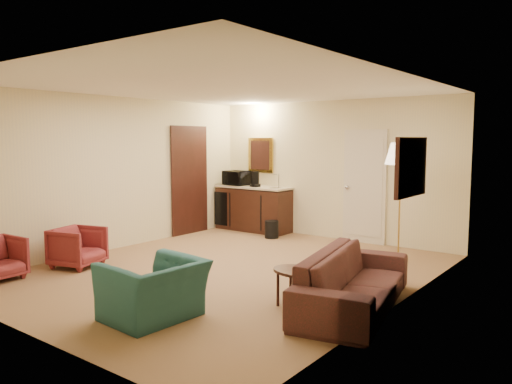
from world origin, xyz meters
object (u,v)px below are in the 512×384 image
waste_bin (272,229)px  sofa (354,271)px  teal_armchair (153,280)px  microwave (237,176)px  coffee_maker (255,179)px  floor_lamp (400,201)px  rose_chair_near (78,245)px  coffee_table (302,288)px  wetbar_cabinet (253,208)px

waste_bin → sofa: bearing=-41.6°
sofa → teal_armchair: 2.19m
microwave → coffee_maker: size_ratio=1.73×
floor_lamp → microwave: size_ratio=3.36×
waste_bin → microwave: size_ratio=0.61×
sofa → floor_lamp: (-0.45, 2.47, 0.50)m
teal_armchair → rose_chair_near: teal_armchair is taller
floor_lamp → coffee_maker: size_ratio=5.83×
sofa → coffee_maker: coffee_maker is taller
coffee_maker → coffee_table: bearing=-46.5°
floor_lamp → waste_bin: size_ratio=5.54×
coffee_table → coffee_maker: size_ratio=2.29×
floor_lamp → microwave: floor_lamp is taller
rose_chair_near → coffee_maker: bearing=-21.3°
floor_lamp → sofa: bearing=-79.7°
wetbar_cabinet → microwave: 0.77m
floor_lamp → coffee_maker: (-3.24, 0.55, 0.16)m
floor_lamp → coffee_maker: floor_lamp is taller
sofa → microwave: bearing=42.0°
wetbar_cabinet → microwave: microwave is taller
teal_armchair → coffee_maker: (-2.18, 4.61, 0.66)m
microwave → waste_bin: bearing=-12.9°
waste_bin → microwave: 1.56m
rose_chair_near → microwave: size_ratio=1.19×
coffee_table → rose_chair_near: bearing=-171.9°
rose_chair_near → floor_lamp: bearing=-63.5°
wetbar_cabinet → microwave: bearing=-175.7°
coffee_table → floor_lamp: 2.87m
wetbar_cabinet → coffee_table: wetbar_cabinet is taller
floor_lamp → waste_bin: 2.70m
sofa → rose_chair_near: (-4.05, -0.81, -0.10)m
teal_armchair → rose_chair_near: bearing=-103.5°
teal_armchair → microwave: bearing=-146.4°
coffee_table → wetbar_cabinet: bearing=134.1°
waste_bin → coffee_maker: coffee_maker is taller
wetbar_cabinet → coffee_table: 4.77m
sofa → coffee_table: size_ratio=2.98×
rose_chair_near → wetbar_cabinet: bearing=-19.6°
sofa → coffee_table: (-0.48, -0.31, -0.21)m
teal_armchair → coffee_maker: size_ratio=3.02×
microwave → floor_lamp: bearing=-3.8°
wetbar_cabinet → waste_bin: size_ratio=4.95×
wetbar_cabinet → teal_armchair: 5.23m
coffee_table → floor_lamp: (0.03, 2.78, 0.71)m
teal_armchair → floor_lamp: bearing=168.8°
coffee_maker → teal_armchair: bearing=-65.1°
wetbar_cabinet → coffee_table: size_ratio=2.27×
coffee_table → microwave: microwave is taller
wetbar_cabinet → coffee_maker: 0.63m
wetbar_cabinet → rose_chair_near: wetbar_cabinet is taller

